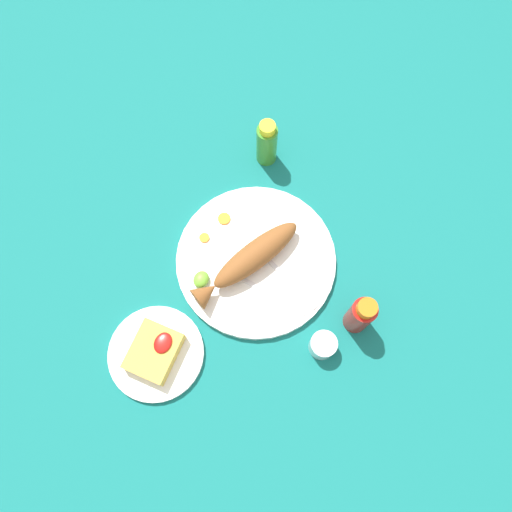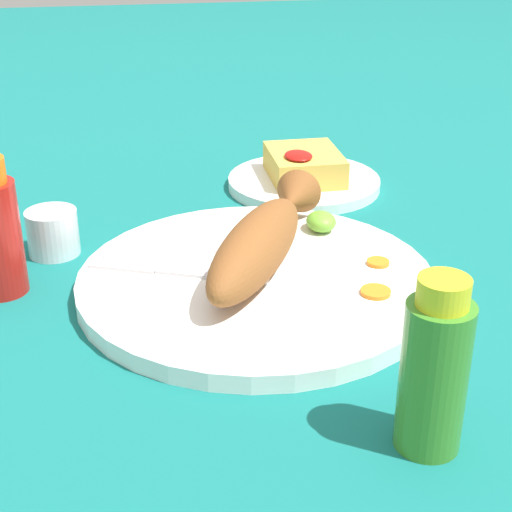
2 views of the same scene
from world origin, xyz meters
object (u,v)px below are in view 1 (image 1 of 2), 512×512
at_px(main_plate, 256,260).
at_px(hot_sauce_bottle_red, 360,315).
at_px(fork_near, 290,282).
at_px(fried_fish, 249,260).
at_px(fork_far, 274,295).
at_px(hot_sauce_bottle_green, 267,143).
at_px(salt_cup, 323,345).
at_px(side_plate_fries, 156,353).

xyz_separation_m(main_plate, hot_sauce_bottle_red, (-0.04, -0.25, 0.06)).
bearing_deg(main_plate, hot_sauce_bottle_red, -99.65).
height_order(main_plate, hot_sauce_bottle_red, hot_sauce_bottle_red).
relative_size(fork_near, hot_sauce_bottle_red, 1.26).
bearing_deg(fried_fish, fork_far, -91.24).
relative_size(fork_near, hot_sauce_bottle_green, 1.29).
relative_size(fried_fish, fork_near, 1.52).
bearing_deg(hot_sauce_bottle_red, salt_cup, 149.62).
xyz_separation_m(hot_sauce_bottle_green, side_plate_fries, (-0.53, 0.03, -0.06)).
xyz_separation_m(main_plate, fork_near, (-0.02, -0.09, 0.01)).
bearing_deg(salt_cup, hot_sauce_bottle_green, 37.00).
bearing_deg(fork_near, salt_cup, -19.15).
bearing_deg(side_plate_fries, fried_fish, -22.12).
xyz_separation_m(hot_sauce_bottle_green, salt_cup, (-0.38, -0.29, -0.04)).
bearing_deg(salt_cup, side_plate_fries, 115.40).
bearing_deg(salt_cup, fork_far, 65.76).
bearing_deg(salt_cup, fork_near, 48.10).
relative_size(fried_fish, fork_far, 1.45).
xyz_separation_m(fried_fish, fork_near, (-0.00, -0.10, -0.03)).
bearing_deg(fried_fish, salt_cup, -88.08).
height_order(fork_far, side_plate_fries, fork_far).
bearing_deg(fork_near, hot_sauce_bottle_red, 14.80).
xyz_separation_m(fork_near, side_plate_fries, (-0.25, 0.20, -0.01)).
distance_m(fork_far, hot_sauce_bottle_red, 0.19).
bearing_deg(hot_sauce_bottle_green, main_plate, -162.34).
relative_size(main_plate, hot_sauce_bottle_red, 2.56).
bearing_deg(hot_sauce_bottle_red, fork_far, 96.16).
bearing_deg(main_plate, salt_cup, -121.06).
height_order(hot_sauce_bottle_red, side_plate_fries, hot_sauce_bottle_red).
xyz_separation_m(fork_far, hot_sauce_bottle_red, (0.02, -0.18, 0.05)).
relative_size(salt_cup, side_plate_fries, 0.28).
bearing_deg(fried_fish, side_plate_fries, -174.02).
height_order(fried_fish, fork_near, fried_fish).
height_order(hot_sauce_bottle_green, side_plate_fries, hot_sauce_bottle_green).
relative_size(main_plate, salt_cup, 6.37).
height_order(fried_fish, fork_far, fried_fish).
distance_m(main_plate, fried_fish, 0.04).
height_order(main_plate, salt_cup, salt_cup).
distance_m(fork_far, salt_cup, 0.15).
height_order(hot_sauce_bottle_green, salt_cup, hot_sauce_bottle_green).
height_order(hot_sauce_bottle_red, hot_sauce_bottle_green, hot_sauce_bottle_red).
bearing_deg(hot_sauce_bottle_green, side_plate_fries, 176.53).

